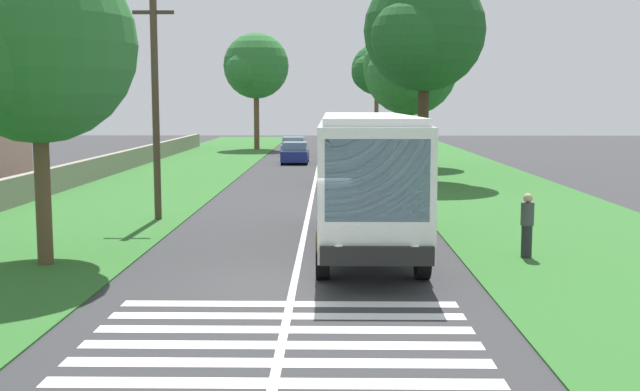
% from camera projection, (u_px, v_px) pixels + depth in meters
% --- Properties ---
extents(ground, '(160.00, 160.00, 0.00)m').
position_uv_depth(ground, '(294.00, 283.00, 17.68)').
color(ground, '#333335').
extents(grass_verge_left, '(120.00, 8.00, 0.04)m').
position_uv_depth(grass_verge_left, '(116.00, 200.00, 32.68)').
color(grass_verge_left, '#2D6628').
rests_on(grass_verge_left, ground).
extents(grass_verge_right, '(120.00, 8.00, 0.04)m').
position_uv_depth(grass_verge_right, '(508.00, 200.00, 32.45)').
color(grass_verge_right, '#2D6628').
rests_on(grass_verge_right, ground).
extents(centre_line, '(110.00, 0.16, 0.01)m').
position_uv_depth(centre_line, '(311.00, 200.00, 32.57)').
color(centre_line, silver).
rests_on(centre_line, ground).
extents(coach_bus, '(11.16, 2.62, 3.73)m').
position_uv_depth(coach_bus, '(366.00, 172.00, 21.74)').
color(coach_bus, white).
rests_on(coach_bus, ground).
extents(zebra_crossing, '(4.95, 6.80, 0.01)m').
position_uv_depth(zebra_crossing, '(283.00, 337.00, 13.58)').
color(zebra_crossing, silver).
rests_on(zebra_crossing, ground).
extents(trailing_car_0, '(4.30, 1.78, 1.43)m').
position_uv_depth(trailing_car_0, '(354.00, 171.00, 39.13)').
color(trailing_car_0, black).
rests_on(trailing_car_0, ground).
extents(trailing_car_1, '(4.30, 1.78, 1.43)m').
position_uv_depth(trailing_car_1, '(349.00, 161.00, 45.97)').
color(trailing_car_1, gold).
rests_on(trailing_car_1, ground).
extents(trailing_car_2, '(4.30, 1.78, 1.43)m').
position_uv_depth(trailing_car_2, '(295.00, 153.00, 52.71)').
color(trailing_car_2, navy).
rests_on(trailing_car_2, ground).
extents(trailing_car_3, '(4.30, 1.78, 1.43)m').
position_uv_depth(trailing_car_3, '(294.00, 147.00, 60.41)').
color(trailing_car_3, gray).
rests_on(trailing_car_3, ground).
extents(roadside_tree_left_1, '(5.94, 4.84, 7.86)m').
position_uv_depth(roadside_tree_left_1, '(35.00, 51.00, 19.12)').
color(roadside_tree_left_1, brown).
rests_on(roadside_tree_left_1, grass_verge_left).
extents(roadside_tree_left_2, '(6.65, 5.64, 10.01)m').
position_uv_depth(roadside_tree_left_2, '(255.00, 68.00, 67.38)').
color(roadside_tree_left_2, brown).
rests_on(roadside_tree_left_2, grass_verge_left).
extents(roadside_tree_right_0, '(7.11, 5.96, 9.18)m').
position_uv_depth(roadside_tree_right_0, '(408.00, 71.00, 49.01)').
color(roadside_tree_right_0, '#4C3826').
rests_on(roadside_tree_right_0, grass_verge_right).
extents(roadside_tree_right_1, '(7.47, 6.09, 10.66)m').
position_uv_depth(roadside_tree_right_1, '(421.00, 35.00, 39.24)').
color(roadside_tree_right_1, '#3D2D1E').
rests_on(roadside_tree_right_1, grass_verge_right).
extents(roadside_tree_right_2, '(6.47, 5.23, 10.03)m').
position_uv_depth(roadside_tree_right_2, '(375.00, 71.00, 80.03)').
color(roadside_tree_right_2, brown).
rests_on(roadside_tree_right_2, grass_verge_right).
extents(utility_pole, '(0.24, 1.40, 7.65)m').
position_uv_depth(utility_pole, '(155.00, 104.00, 26.64)').
color(utility_pole, '#473828').
rests_on(utility_pole, grass_verge_left).
extents(roadside_wall, '(70.00, 0.40, 1.15)m').
position_uv_depth(roadside_wall, '(74.00, 175.00, 37.63)').
color(roadside_wall, gray).
rests_on(roadside_wall, grass_verge_left).
extents(pedestrian, '(0.34, 0.34, 1.69)m').
position_uv_depth(pedestrian, '(527.00, 225.00, 20.28)').
color(pedestrian, '#26262D').
rests_on(pedestrian, grass_verge_right).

